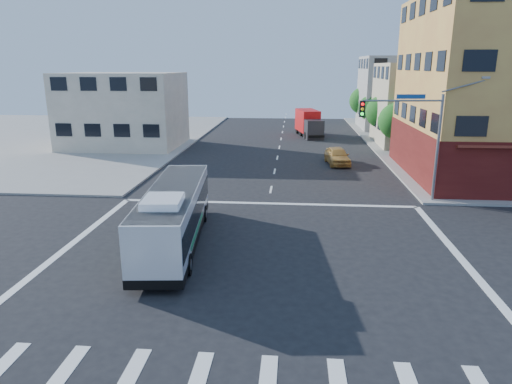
{
  "coord_description": "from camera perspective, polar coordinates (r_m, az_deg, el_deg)",
  "views": [
    {
      "loc": [
        1.59,
        -19.02,
        8.68
      ],
      "look_at": [
        -0.35,
        4.09,
        2.26
      ],
      "focal_mm": 32.0,
      "sensor_mm": 36.0,
      "label": 1
    }
  ],
  "objects": [
    {
      "name": "parked_car",
      "position": [
        42.36,
        10.13,
        4.48
      ],
      "size": [
        2.34,
        4.76,
        1.56
      ],
      "primitive_type": "imported",
      "rotation": [
        0.0,
        0.0,
        0.11
      ],
      "color": "gold",
      "rests_on": "ground"
    },
    {
      "name": "box_truck",
      "position": [
        59.09,
        6.64,
        8.47
      ],
      "size": [
        3.57,
        7.53,
        3.26
      ],
      "rotation": [
        0.0,
        0.0,
        0.21
      ],
      "color": "#28272C",
      "rests_on": "ground"
    },
    {
      "name": "building_east_near",
      "position": [
        55.35,
        21.27,
        10.12
      ],
      "size": [
        12.06,
        10.06,
        9.0
      ],
      "color": "#BDB190",
      "rests_on": "ground"
    },
    {
      "name": "building_west",
      "position": [
        52.62,
        -16.18,
        9.77
      ],
      "size": [
        12.06,
        10.06,
        8.0
      ],
      "color": "beige",
      "rests_on": "ground"
    },
    {
      "name": "building_east_far",
      "position": [
        68.84,
        18.09,
        11.67
      ],
      "size": [
        12.06,
        10.06,
        10.0
      ],
      "color": "#A8A8A2",
      "rests_on": "ground"
    },
    {
      "name": "street_tree_c",
      "position": [
        64.0,
        14.28,
        10.32
      ],
      "size": [
        3.4,
        3.4,
        5.29
      ],
      "color": "#3A2515",
      "rests_on": "ground"
    },
    {
      "name": "transit_bus",
      "position": [
        22.97,
        -10.17,
        -2.79
      ],
      "size": [
        3.37,
        11.11,
        3.24
      ],
      "rotation": [
        0.0,
        0.0,
        0.1
      ],
      "color": "black",
      "rests_on": "ground"
    },
    {
      "name": "street_tree_a",
      "position": [
        48.33,
        17.29,
        8.73
      ],
      "size": [
        3.6,
        3.6,
        5.53
      ],
      "color": "#3A2515",
      "rests_on": "ground"
    },
    {
      "name": "signal_mast_ne",
      "position": [
        30.79,
        19.01,
        7.73
      ],
      "size": [
        7.91,
        1.13,
        8.07
      ],
      "color": "slate",
      "rests_on": "ground"
    },
    {
      "name": "street_tree_d",
      "position": [
        71.85,
        13.29,
        11.24
      ],
      "size": [
        4.0,
        4.0,
        6.03
      ],
      "color": "#3A2515",
      "rests_on": "ground"
    },
    {
      "name": "street_tree_b",
      "position": [
        56.12,
        15.6,
        9.87
      ],
      "size": [
        3.8,
        3.8,
        5.79
      ],
      "color": "#3A2515",
      "rests_on": "ground"
    },
    {
      "name": "sidewalk_nw",
      "position": [
        65.81,
        -29.22,
        6.0
      ],
      "size": [
        50.0,
        50.0,
        0.15
      ],
      "primitive_type": "cube",
      "color": "gray",
      "rests_on": "ground"
    },
    {
      "name": "ground",
      "position": [
        20.97,
        0.01,
        -8.99
      ],
      "size": [
        120.0,
        120.0,
        0.0
      ],
      "primitive_type": "plane",
      "color": "black",
      "rests_on": "ground"
    }
  ]
}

